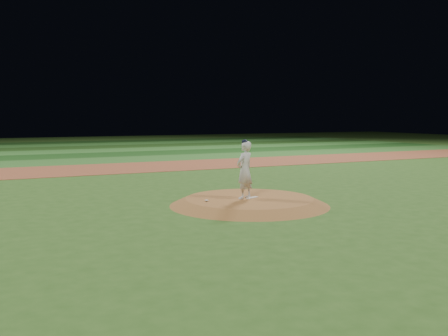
# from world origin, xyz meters

# --- Properties ---
(ground) EXTENTS (120.00, 120.00, 0.00)m
(ground) POSITION_xyz_m (0.00, 0.00, 0.00)
(ground) COLOR #2D571C
(ground) RESTS_ON ground
(infield_dirt_band) EXTENTS (70.00, 6.00, 0.02)m
(infield_dirt_band) POSITION_xyz_m (0.00, 14.00, 0.01)
(infield_dirt_band) COLOR brown
(infield_dirt_band) RESTS_ON ground
(outfield_stripe_0) EXTENTS (70.00, 5.00, 0.02)m
(outfield_stripe_0) POSITION_xyz_m (0.00, 19.50, 0.01)
(outfield_stripe_0) COLOR #2D6525
(outfield_stripe_0) RESTS_ON ground
(outfield_stripe_1) EXTENTS (70.00, 5.00, 0.02)m
(outfield_stripe_1) POSITION_xyz_m (0.00, 24.50, 0.01)
(outfield_stripe_1) COLOR #184416
(outfield_stripe_1) RESTS_ON ground
(outfield_stripe_2) EXTENTS (70.00, 5.00, 0.02)m
(outfield_stripe_2) POSITION_xyz_m (0.00, 29.50, 0.01)
(outfield_stripe_2) COLOR #317329
(outfield_stripe_2) RESTS_ON ground
(outfield_stripe_3) EXTENTS (70.00, 5.00, 0.02)m
(outfield_stripe_3) POSITION_xyz_m (0.00, 34.50, 0.01)
(outfield_stripe_3) COLOR #1D4415
(outfield_stripe_3) RESTS_ON ground
(outfield_stripe_4) EXTENTS (70.00, 5.00, 0.02)m
(outfield_stripe_4) POSITION_xyz_m (0.00, 39.50, 0.01)
(outfield_stripe_4) COLOR #2E6D27
(outfield_stripe_4) RESTS_ON ground
(outfield_stripe_5) EXTENTS (70.00, 5.00, 0.02)m
(outfield_stripe_5) POSITION_xyz_m (0.00, 44.50, 0.01)
(outfield_stripe_5) COLOR #184114
(outfield_stripe_5) RESTS_ON ground
(pitchers_mound) EXTENTS (5.50, 5.50, 0.25)m
(pitchers_mound) POSITION_xyz_m (0.00, 0.00, 0.12)
(pitchers_mound) COLOR #945E2D
(pitchers_mound) RESTS_ON ground
(pitching_rubber) EXTENTS (0.54, 0.33, 0.03)m
(pitching_rubber) POSITION_xyz_m (0.08, -0.06, 0.26)
(pitching_rubber) COLOR silver
(pitching_rubber) RESTS_ON pitchers_mound
(rosin_bag) EXTENTS (0.12, 0.12, 0.07)m
(rosin_bag) POSITION_xyz_m (-1.62, -0.02, 0.28)
(rosin_bag) COLOR silver
(rosin_bag) RESTS_ON pitchers_mound
(pitcher_on_mound) EXTENTS (0.85, 0.73, 2.03)m
(pitcher_on_mound) POSITION_xyz_m (-0.22, -0.06, 1.25)
(pitcher_on_mound) COLOR silver
(pitcher_on_mound) RESTS_ON pitchers_mound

